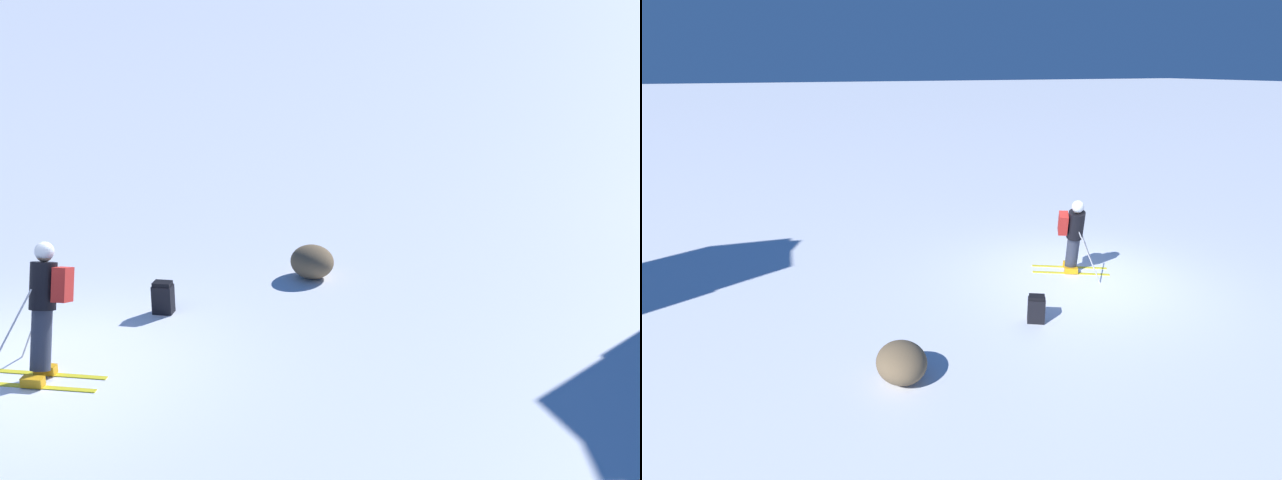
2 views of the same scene
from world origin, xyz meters
The scene contains 4 objects.
ground_plane centered at (0.00, 0.00, 0.00)m, with size 300.00×300.00×0.00m, color white.
skier centered at (0.25, 0.16, 0.95)m, with size 1.43×1.66×1.74m.
spare_backpack centered at (-1.24, 1.92, 0.24)m, with size 0.34×0.37×0.50m.
exposed_boulder_0 centered at (-1.96, 4.57, 0.27)m, with size 0.84×0.72×0.55m, color brown.
Camera 1 is at (11.34, -0.23, 5.10)m, focal length 50.00 mm.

